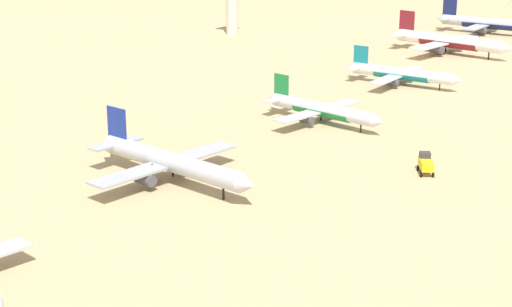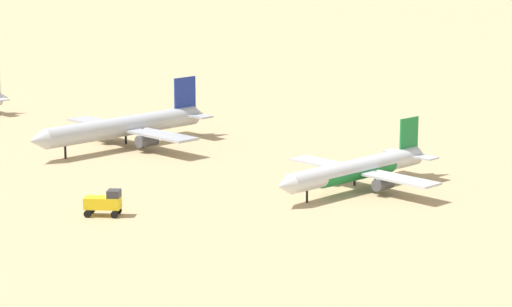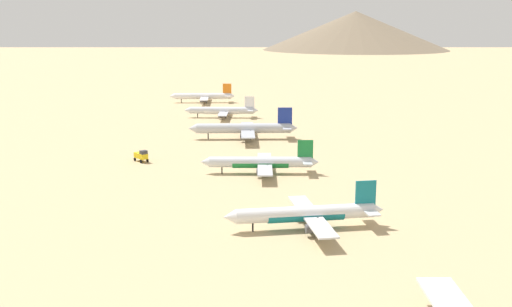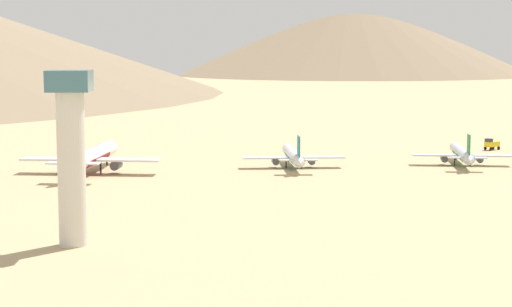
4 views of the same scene
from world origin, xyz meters
The scene contains 4 objects.
ground_plane centered at (0.00, 0.00, 0.00)m, with size 1902.31×1902.31×0.00m, color tan.
parked_jet_2 centered at (-0.04, -51.11, 4.06)m, with size 41.86×34.10×12.07m.
parked_jet_3 centered at (1.09, 2.14, 3.37)m, with size 35.13×28.68×10.14m.
service_truck centered at (37.14, -17.89, 2.08)m, with size 5.00×5.68×3.90m.
Camera 2 is at (138.63, 90.56, 39.99)m, focal length 73.72 mm.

